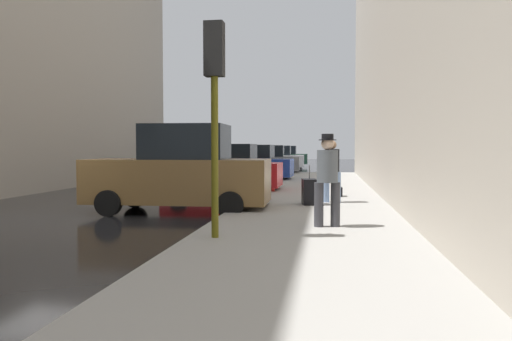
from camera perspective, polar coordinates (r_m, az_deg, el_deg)
name	(u,v)px	position (r m, az deg, el deg)	size (l,w,h in m)	color
ground_plane	(50,219)	(12.56, -22.50, -5.18)	(120.00, 120.00, 0.00)	black
sidewalk	(310,222)	(10.82, 6.14, -5.83)	(4.00, 40.00, 0.15)	gray
parked_bronze_suv	(180,172)	(12.89, -8.64, -0.20)	(4.64, 2.15, 2.25)	brown
parked_red_hatchback	(224,170)	(18.17, -3.67, 0.07)	(4.23, 2.12, 1.79)	#B2191E
parked_blue_sedan	(250,164)	(24.17, -0.70, 0.72)	(4.27, 2.19, 1.79)	navy
parked_gray_coupe	(266,161)	(30.27, 1.10, 1.12)	(4.27, 2.18, 1.79)	slate
parked_silver_sedan	(275,159)	(35.81, 2.20, 1.36)	(4.25, 2.15, 1.79)	#B7BABF
parked_dark_green_sedan	(283,157)	(42.20, 3.11, 1.55)	(4.23, 2.12, 1.79)	#193828
fire_hydrant	(271,181)	(17.31, 1.77, -1.22)	(0.42, 0.22, 0.70)	red
traffic_light	(215,82)	(8.46, -4.76, 10.04)	(0.32, 0.32, 3.60)	#514C0F
pedestrian_in_jeans	(332,168)	(13.90, 8.68, 0.30)	(0.53, 0.49, 1.71)	#728CB2
pedestrian_with_beanie	(327,175)	(9.62, 8.15, -0.55)	(0.53, 0.47, 1.78)	#333338
rolling_suitcase	(309,192)	(13.33, 6.11, -2.43)	(0.44, 0.61, 1.04)	black
duffel_bag	(337,192)	(15.69, 9.25, -2.42)	(0.32, 0.44, 0.28)	black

